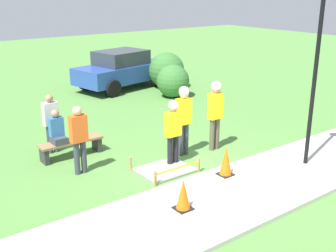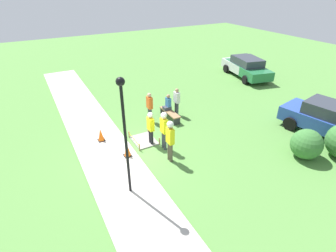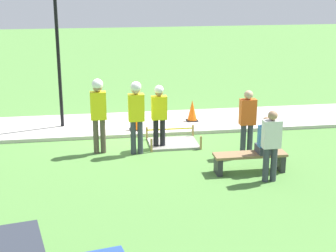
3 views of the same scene
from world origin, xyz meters
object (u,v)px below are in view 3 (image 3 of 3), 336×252
worker_trainee (98,108)px  lamppost_near (57,30)px  traffic_cone_far_patch (135,118)px  bystander_in_orange_shirt (247,119)px  traffic_cone_near_patch (192,111)px  bystander_in_gray_shirt (271,142)px  worker_assistant (159,111)px  worker_supervisor (136,111)px  person_seated_on_bench (266,139)px  park_bench (250,159)px

worker_trainee → lamppost_near: lamppost_near is taller
worker_trainee → traffic_cone_far_patch: bearing=-124.6°
lamppost_near → bystander_in_orange_shirt: bearing=147.3°
traffic_cone_near_patch → bystander_in_gray_shirt: 4.80m
worker_assistant → lamppost_near: 3.87m
traffic_cone_near_patch → worker_assistant: worker_assistant is taller
worker_assistant → bystander_in_orange_shirt: bearing=156.1°
worker_supervisor → bystander_in_orange_shirt: size_ratio=1.12×
worker_supervisor → worker_assistant: worker_supervisor is taller
person_seated_on_bench → bystander_in_orange_shirt: (0.07, -1.17, 0.15)m
worker_trainee → bystander_in_orange_shirt: worker_trainee is taller
worker_supervisor → bystander_in_orange_shirt: 2.81m
person_seated_on_bench → traffic_cone_far_patch: bearing=-52.5°
traffic_cone_near_patch → bystander_in_orange_shirt: bearing=104.9°
traffic_cone_far_patch → lamppost_near: lamppost_near is taller
bystander_in_orange_shirt → lamppost_near: size_ratio=0.39×
traffic_cone_near_patch → worker_supervisor: size_ratio=0.34×
worker_assistant → traffic_cone_far_patch: bearing=-70.4°
park_bench → traffic_cone_near_patch: bearing=-82.6°
park_bench → worker_assistant: (1.85, -2.05, 0.68)m
traffic_cone_far_patch → bystander_in_orange_shirt: bearing=138.2°
worker_supervisor → bystander_in_orange_shirt: worker_supervisor is taller
worker_assistant → lamppost_near: (2.61, -2.10, 1.93)m
person_seated_on_bench → bystander_in_orange_shirt: size_ratio=0.52×
traffic_cone_far_patch → worker_trainee: (1.08, 1.56, 0.74)m
person_seated_on_bench → bystander_in_orange_shirt: bearing=-86.3°
traffic_cone_near_patch → worker_trainee: (2.89, 2.22, 0.77)m
traffic_cone_near_patch → lamppost_near: lamppost_near is taller
person_seated_on_bench → bystander_in_gray_shirt: (0.07, 0.54, 0.11)m
traffic_cone_far_patch → bystander_in_orange_shirt: (-2.61, 2.34, 0.51)m
park_bench → lamppost_near: 6.63m
worker_trainee → bystander_in_gray_shirt: worker_trainee is taller
bystander_in_orange_shirt → lamppost_near: lamppost_near is taller
bystander_in_orange_shirt → traffic_cone_near_patch: bearing=-75.1°
park_bench → bystander_in_gray_shirt: 0.88m
worker_supervisor → traffic_cone_near_patch: bearing=-128.7°
worker_supervisor → bystander_in_gray_shirt: worker_supervisor is taller
traffic_cone_far_patch → worker_assistant: 1.58m
lamppost_near → traffic_cone_far_patch: bearing=161.7°
traffic_cone_far_patch → worker_supervisor: worker_supervisor is taller
worker_supervisor → worker_assistant: 0.75m
park_bench → lamppost_near: size_ratio=0.39×
person_seated_on_bench → lamppost_near: 6.72m
park_bench → worker_supervisor: worker_supervisor is taller
bystander_in_orange_shirt → bystander_in_gray_shirt: (-0.01, 1.71, -0.04)m
traffic_cone_far_patch → worker_supervisor: 1.91m
park_bench → worker_supervisor: (2.48, -1.68, 0.82)m
worker_trainee → lamppost_near: size_ratio=0.44×
worker_assistant → worker_trainee: size_ratio=0.87×
traffic_cone_far_patch → traffic_cone_near_patch: bearing=-160.0°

